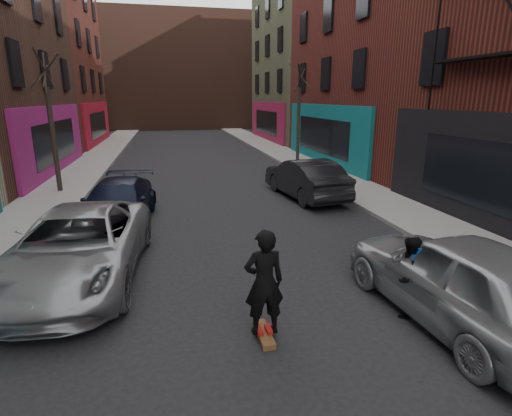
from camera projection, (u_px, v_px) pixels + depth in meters
name	position (u px, v px, depth m)	size (l,w,h in m)	color
sidewalk_left	(102.00, 154.00, 28.05)	(2.50, 84.00, 0.13)	gray
sidewalk_right	(274.00, 149.00, 30.64)	(2.50, 84.00, 0.13)	gray
building_far	(177.00, 73.00, 51.96)	(40.00, 10.00, 14.00)	#47281E
tree_left_far	(50.00, 111.00, 15.88)	(2.00, 2.00, 6.50)	black
tree_right_far	(299.00, 104.00, 24.06)	(2.00, 2.00, 6.80)	black
parked_left_far	(78.00, 246.00, 8.68)	(2.57, 5.57, 1.55)	gray
parked_left_end	(118.00, 203.00, 12.54)	(1.93, 4.75, 1.38)	black
parked_right_far	(461.00, 279.00, 6.96)	(1.98, 4.93, 1.68)	#9CA0A5
parked_right_end	(305.00, 178.00, 15.92)	(1.66, 4.75, 1.57)	black
skateboard	(264.00, 334.00, 6.71)	(0.22, 0.80, 0.10)	brown
skateboarder	(264.00, 283.00, 6.46)	(0.66, 0.43, 1.81)	black
pedestrian	(409.00, 277.00, 7.22)	(0.93, 0.90, 1.51)	black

